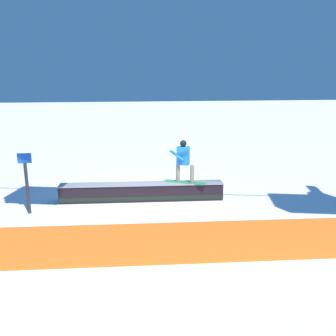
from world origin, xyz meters
name	(u,v)px	position (x,y,z in m)	size (l,w,h in m)	color
ground_plane	(142,200)	(0.00, 0.00, 0.00)	(120.00, 120.00, 0.00)	white
grind_box	(142,193)	(0.00, 0.00, 0.28)	(5.53, 0.94, 0.61)	black
snowboarder	(184,160)	(-1.41, 0.09, 1.39)	(1.44, 0.88, 1.45)	#2D8C45
safety_fence	(158,244)	(0.00, 4.38, 0.49)	(8.81, 0.06, 0.98)	orange
trail_marker	(27,182)	(3.53, 0.66, 1.01)	(0.40, 0.10, 1.89)	#262628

